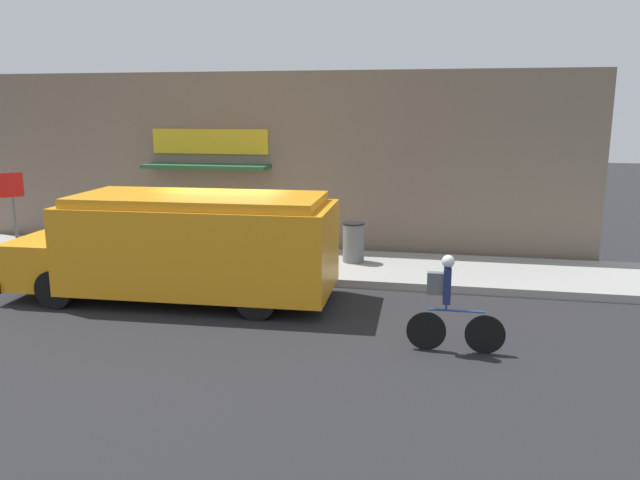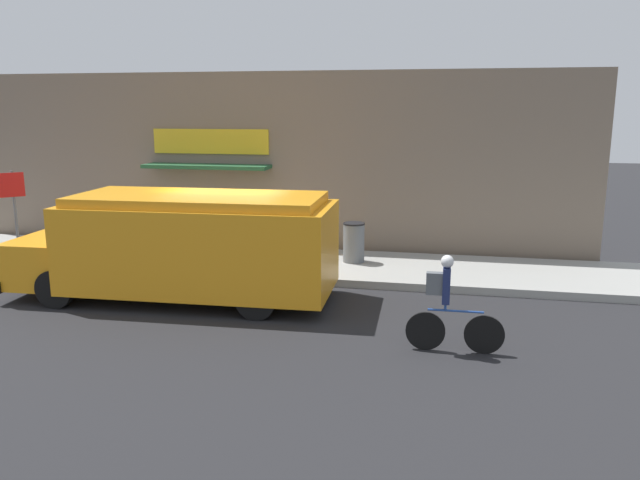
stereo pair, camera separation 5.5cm
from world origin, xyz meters
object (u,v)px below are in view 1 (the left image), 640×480
stop_sign_post (12,200)px  cyclist (449,305)px  school_bus (185,245)px  trash_bin (353,242)px

stop_sign_post → cyclist: bearing=-19.1°
school_bus → trash_bin: bearing=44.3°
school_bus → stop_sign_post: bearing=159.0°
cyclist → stop_sign_post: 11.28m
cyclist → trash_bin: 5.47m
school_bus → stop_sign_post: stop_sign_post is taller
cyclist → trash_bin: bearing=113.7°
cyclist → stop_sign_post: size_ratio=0.73×
trash_bin → cyclist: bearing=-65.3°
school_bus → trash_bin: school_bus is taller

